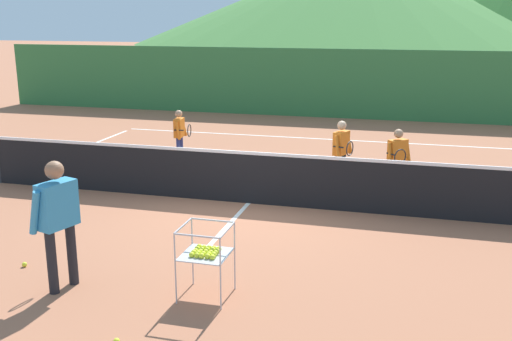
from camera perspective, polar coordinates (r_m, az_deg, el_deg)
name	(u,v)px	position (r m, az deg, el deg)	size (l,w,h in m)	color
ground_plane	(249,203)	(10.97, -0.72, -3.13)	(120.00, 120.00, 0.00)	#A86647
line_baseline_far	(308,138)	(16.79, 5.01, 3.09)	(10.86, 0.08, 0.01)	white
line_service_center	(249,203)	(10.97, -0.72, -3.12)	(0.08, 5.07, 0.01)	white
tennis_net	(248,177)	(10.83, -0.73, -0.62)	(10.71, 0.08, 1.05)	#333338
instructor	(58,213)	(7.73, -18.37, -3.89)	(0.45, 0.82, 1.66)	black
student_0	(180,131)	(13.93, -7.29, 3.74)	(0.45, 0.58, 1.23)	navy
student_1	(342,147)	(11.95, 8.16, 2.19)	(0.42, 0.71, 1.33)	black
student_2	(397,156)	(11.63, 13.35, 1.40)	(0.47, 0.68, 1.27)	black
ball_cart	(206,252)	(7.29, -4.83, -7.77)	(0.58, 0.58, 0.90)	#B7B7BC
tennis_ball_2	(117,341)	(6.68, -13.16, -15.57)	(0.07, 0.07, 0.07)	yellow
tennis_ball_3	(62,213)	(10.85, -18.02, -3.91)	(0.07, 0.07, 0.07)	yellow
tennis_ball_6	(24,264)	(8.88, -21.22, -8.35)	(0.07, 0.07, 0.07)	yellow
windscreen_fence	(328,83)	(20.15, 6.93, 8.25)	(23.88, 0.08, 2.28)	#33753D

